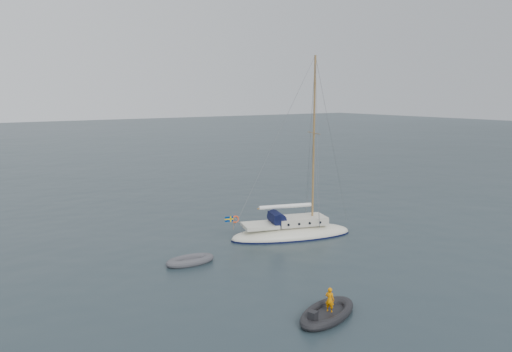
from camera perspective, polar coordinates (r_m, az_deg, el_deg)
ground at (r=31.38m, az=-0.58°, el=-7.74°), size 300.00×300.00×0.00m
sailboat at (r=32.68m, az=4.11°, el=-5.38°), size 8.54×2.56×12.16m
dinghy at (r=28.06m, az=-7.52°, el=-9.55°), size 2.82×1.28×0.41m
rib at (r=21.85m, az=8.12°, el=-15.19°), size 3.56×1.62×1.26m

